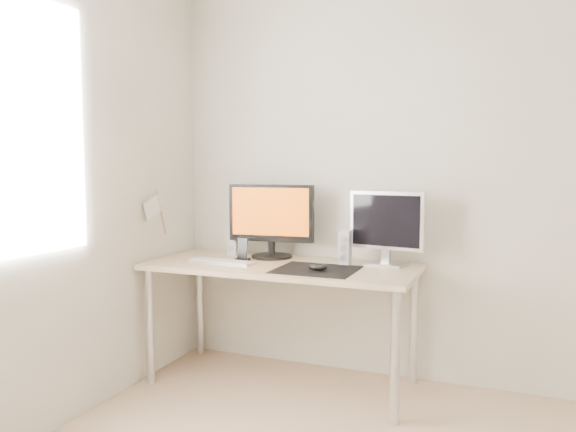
% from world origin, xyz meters
% --- Properties ---
extents(wall_back, '(3.50, 0.00, 3.50)m').
position_xyz_m(wall_back, '(0.00, 1.75, 1.25)').
color(wall_back, white).
rests_on(wall_back, ground).
extents(mousepad, '(0.45, 0.40, 0.00)m').
position_xyz_m(mousepad, '(-0.68, 1.28, 0.73)').
color(mousepad, black).
rests_on(mousepad, desk).
extents(mouse, '(0.11, 0.06, 0.04)m').
position_xyz_m(mouse, '(-0.66, 1.25, 0.75)').
color(mouse, black).
rests_on(mouse, mousepad).
extents(desk, '(1.60, 0.70, 0.73)m').
position_xyz_m(desk, '(-0.93, 1.38, 0.65)').
color(desk, '#D1B587').
rests_on(desk, ground).
extents(main_monitor, '(0.55, 0.28, 0.47)m').
position_xyz_m(main_monitor, '(-1.08, 1.56, 0.98)').
color(main_monitor, black).
rests_on(main_monitor, desk).
extents(second_monitor, '(0.45, 0.19, 0.43)m').
position_xyz_m(second_monitor, '(-0.34, 1.58, 0.97)').
color(second_monitor, silver).
rests_on(second_monitor, desk).
extents(speaker_left, '(0.06, 0.08, 0.20)m').
position_xyz_m(speaker_left, '(-1.35, 1.58, 0.83)').
color(speaker_left, silver).
rests_on(speaker_left, desk).
extents(speaker_right, '(0.06, 0.08, 0.20)m').
position_xyz_m(speaker_right, '(-0.58, 1.51, 0.83)').
color(speaker_right, silver).
rests_on(speaker_right, desk).
extents(keyboard, '(0.43, 0.16, 0.02)m').
position_xyz_m(keyboard, '(-1.28, 1.29, 0.74)').
color(keyboard, silver).
rests_on(keyboard, desk).
extents(phone_dock, '(0.08, 0.07, 0.14)m').
position_xyz_m(phone_dock, '(-1.20, 1.40, 0.77)').
color(phone_dock, black).
rests_on(phone_dock, desk).
extents(pennant, '(0.01, 0.23, 0.29)m').
position_xyz_m(pennant, '(-1.72, 1.24, 1.05)').
color(pennant, '#A57F54').
rests_on(pennant, wall_left).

